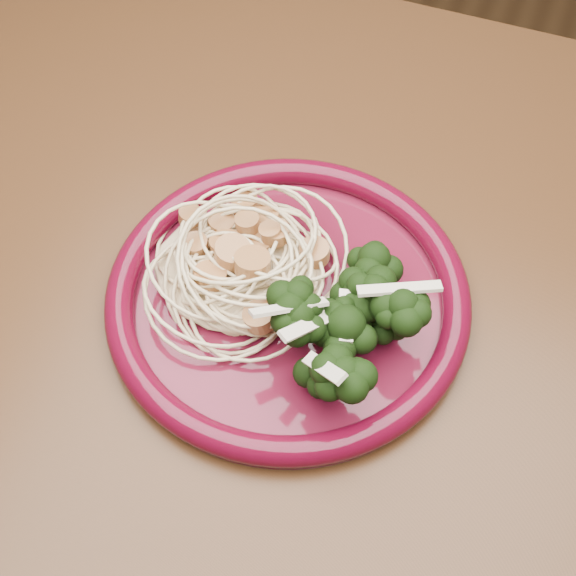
% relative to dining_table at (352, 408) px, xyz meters
% --- Properties ---
extents(dining_table, '(1.20, 0.80, 0.75)m').
position_rel_dining_table_xyz_m(dining_table, '(0.00, 0.00, 0.00)').
color(dining_table, '#472814').
rests_on(dining_table, ground).
extents(dinner_plate, '(0.31, 0.31, 0.02)m').
position_rel_dining_table_xyz_m(dinner_plate, '(-0.06, 0.01, 0.11)').
color(dinner_plate, '#540F21').
rests_on(dinner_plate, dining_table).
extents(spaghetti_pile, '(0.15, 0.13, 0.03)m').
position_rel_dining_table_xyz_m(spaghetti_pile, '(-0.10, 0.02, 0.12)').
color(spaghetti_pile, beige).
rests_on(spaghetti_pile, dinner_plate).
extents(scallop_cluster, '(0.14, 0.14, 0.04)m').
position_rel_dining_table_xyz_m(scallop_cluster, '(-0.10, 0.02, 0.15)').
color(scallop_cluster, '#B47943').
rests_on(scallop_cluster, spaghetti_pile).
extents(broccoli_pile, '(0.12, 0.16, 0.05)m').
position_rel_dining_table_xyz_m(broccoli_pile, '(-0.01, 0.01, 0.13)').
color(broccoli_pile, black).
rests_on(broccoli_pile, dinner_plate).
extents(onion_garnish, '(0.08, 0.11, 0.05)m').
position_rel_dining_table_xyz_m(onion_garnish, '(-0.01, 0.01, 0.16)').
color(onion_garnish, beige).
rests_on(onion_garnish, broccoli_pile).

